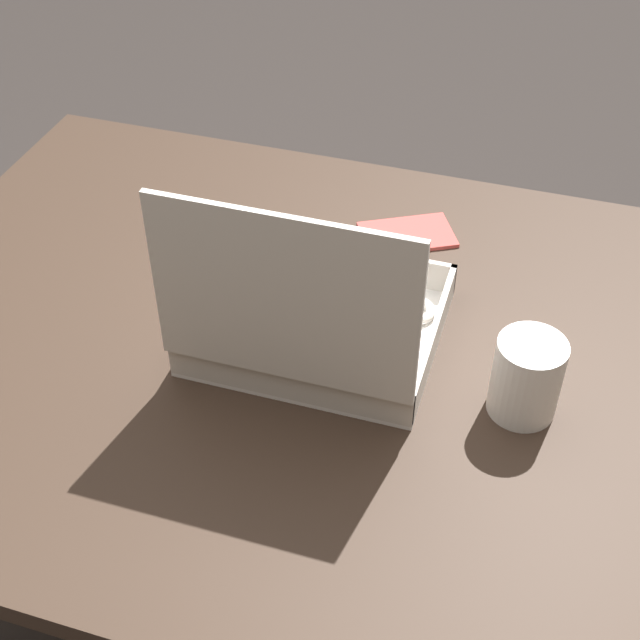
{
  "coord_description": "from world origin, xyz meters",
  "views": [
    {
      "loc": [
        -0.3,
        0.8,
        1.54
      ],
      "look_at": [
        -0.04,
        -0.02,
        0.78
      ],
      "focal_mm": 50.0,
      "sensor_mm": 36.0,
      "label": 1
    }
  ],
  "objects": [
    {
      "name": "dining_table",
      "position": [
        0.0,
        0.0,
        0.66
      ],
      "size": [
        1.14,
        0.9,
        0.76
      ],
      "color": "#38281E",
      "rests_on": "ground_plane"
    },
    {
      "name": "coffee_mug",
      "position": [
        -0.31,
        0.03,
        0.81
      ],
      "size": [
        0.08,
        0.08,
        0.1
      ],
      "color": "white",
      "rests_on": "dining_table"
    },
    {
      "name": "ground_plane",
      "position": [
        0.0,
        0.0,
        0.0
      ],
      "size": [
        8.0,
        8.0,
        0.0
      ],
      "primitive_type": "plane",
      "color": "#2D2826"
    },
    {
      "name": "paper_napkin",
      "position": [
        -0.1,
        -0.27,
        0.76
      ],
      "size": [
        0.16,
        0.14,
        0.01
      ],
      "color": "#CC4C47",
      "rests_on": "dining_table"
    },
    {
      "name": "donut_box",
      "position": [
        -0.04,
        0.01,
        0.82
      ],
      "size": [
        0.31,
        0.27,
        0.28
      ],
      "color": "white",
      "rests_on": "dining_table"
    }
  ]
}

